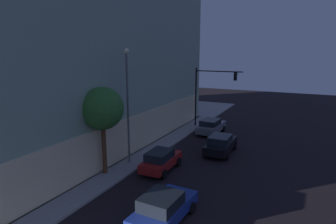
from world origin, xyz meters
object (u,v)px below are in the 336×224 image
(street_lamp_sidewalk, at_px, (127,94))
(car_red, at_px, (161,160))
(sidewalk_tree, at_px, (102,109))
(car_blue, at_px, (163,208))
(car_black, at_px, (221,144))
(car_grey, at_px, (211,126))
(modern_building, at_px, (31,52))
(traffic_light_far_corner, at_px, (209,87))

(street_lamp_sidewalk, relative_size, car_red, 2.13)
(sidewalk_tree, bearing_deg, car_blue, -117.63)
(car_red, xyz_separation_m, car_black, (5.82, -2.96, 0.01))
(car_grey, bearing_deg, sidewalk_tree, 165.74)
(modern_building, distance_m, car_red, 18.67)
(car_blue, distance_m, car_grey, 17.74)
(street_lamp_sidewalk, height_order, car_black, street_lamp_sidewalk)
(street_lamp_sidewalk, height_order, car_red, street_lamp_sidewalk)
(modern_building, xyz_separation_m, car_grey, (8.77, -16.85, -8.00))
(car_black, height_order, car_grey, car_black)
(modern_building, distance_m, car_black, 21.39)
(traffic_light_far_corner, distance_m, car_grey, 4.64)
(modern_building, height_order, car_black, modern_building)
(modern_building, height_order, street_lamp_sidewalk, modern_building)
(street_lamp_sidewalk, relative_size, car_black, 1.87)
(traffic_light_far_corner, height_order, car_black, traffic_light_far_corner)
(traffic_light_far_corner, height_order, car_grey, traffic_light_far_corner)
(car_blue, height_order, car_black, car_black)
(sidewalk_tree, xyz_separation_m, car_blue, (-3.47, -6.64, -4.13))
(car_grey, bearing_deg, car_black, -154.19)
(traffic_light_far_corner, distance_m, street_lamp_sidewalk, 13.77)
(street_lamp_sidewalk, distance_m, car_grey, 12.89)
(car_blue, bearing_deg, car_black, 1.55)
(modern_building, relative_size, car_black, 6.57)
(traffic_light_far_corner, bearing_deg, street_lamp_sidewalk, 171.25)
(traffic_light_far_corner, height_order, street_lamp_sidewalk, street_lamp_sidewalk)
(sidewalk_tree, bearing_deg, modern_building, 68.53)
(car_black, bearing_deg, street_lamp_sidewalk, 134.84)
(car_red, bearing_deg, street_lamp_sidewalk, 89.91)
(traffic_light_far_corner, height_order, car_blue, traffic_light_far_corner)
(car_blue, bearing_deg, car_red, 28.88)
(car_red, distance_m, car_grey, 11.52)
(car_blue, bearing_deg, traffic_light_far_corner, 11.79)
(car_red, xyz_separation_m, car_grey, (11.52, -0.20, -0.01))
(modern_building, relative_size, street_lamp_sidewalk, 3.50)
(car_black, bearing_deg, car_blue, -178.45)
(car_blue, xyz_separation_m, car_black, (11.77, 0.32, 0.03))
(modern_building, height_order, traffic_light_far_corner, modern_building)
(car_red, bearing_deg, sidewalk_tree, 126.43)
(street_lamp_sidewalk, relative_size, sidewalk_tree, 1.42)
(modern_building, distance_m, traffic_light_far_corner, 19.61)
(traffic_light_far_corner, bearing_deg, car_black, -154.18)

